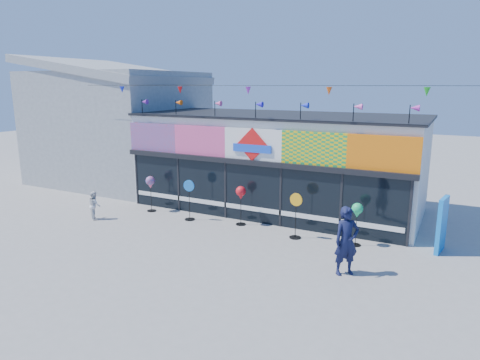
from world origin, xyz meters
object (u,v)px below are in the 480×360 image
Objects in this scene: blue_sign at (442,225)px; adult_man at (346,241)px; spinner_3 at (296,215)px; spinner_4 at (357,212)px; spinner_1 at (189,199)px; child at (94,205)px; spinner_2 at (241,194)px; spinner_0 at (150,183)px.

adult_man is at bearing -117.15° from blue_sign.
spinner_4 is at bearing 7.08° from spinner_3.
child is (-3.49, -1.65, -0.30)m from spinner_1.
blue_sign is at bearing 4.22° from spinner_2.
spinner_1 is 1.44× the size of child.
adult_man is at bearing -151.88° from child.
spinner_4 is at bearing -155.02° from blue_sign.
spinner_0 is 1.03× the size of spinner_4.
spinner_0 reaches higher than spinner_4.
blue_sign is at bearing -137.45° from child.
spinner_4 is at bearing -138.41° from child.
spinner_4 is (-2.56, -0.70, 0.27)m from blue_sign.
spinner_1 is (2.14, -0.25, -0.36)m from spinner_0.
spinner_2 is (2.12, 0.40, 0.36)m from spinner_1.
spinner_2 is 4.46m from spinner_4.
spinner_4 is (4.46, -0.18, -0.04)m from spinner_2.
child is at bearing -158.72° from blue_sign.
adult_man is at bearing -28.78° from spinner_2.
spinner_2 reaches higher than spinner_4.
spinner_4 is 2.42m from adult_man.
adult_man is (2.30, -2.14, 0.13)m from spinner_3.
blue_sign is 7.05m from spinner_2.
adult_man is (8.95, -2.43, -0.23)m from spinner_0.
spinner_3 is (6.65, -0.29, -0.36)m from spinner_0.
adult_man is at bearing -84.43° from spinner_4.
spinner_3 reaches higher than child.
blue_sign is at bearing 3.38° from spinner_0.
spinner_2 is (-7.02, -0.52, 0.31)m from blue_sign.
spinner_1 is at bearing -123.65° from child.
spinner_2 is 1.34× the size of child.
spinner_4 is 0.74× the size of adult_man.
spinner_3 is at bearing 95.76° from adult_man.
spinner_2 is at bearing 1.99° from spinner_0.
adult_man is 10.32m from child.
blue_sign is 12.89m from child.
spinner_1 is at bearing 179.55° from spinner_3.
adult_man is (4.69, -2.58, -0.23)m from spinner_2.
spinner_1 is at bearing 121.03° from adult_man.
spinner_0 is (-11.28, -0.67, 0.31)m from blue_sign.
spinner_0 is at bearing 173.31° from spinner_1.
spinner_3 is at bearing -10.27° from spinner_2.
spinner_4 is at bearing -0.19° from spinner_0.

